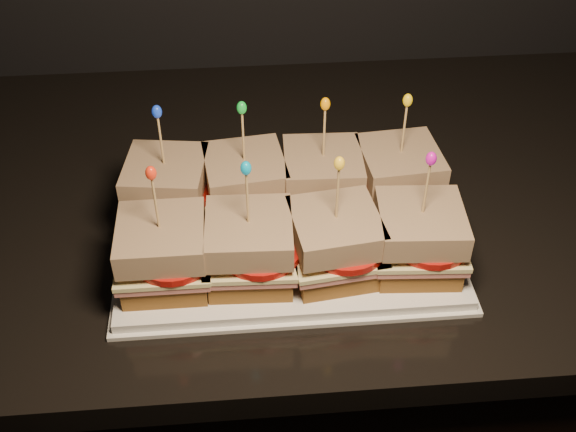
{
  "coord_description": "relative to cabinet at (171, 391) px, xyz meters",
  "views": [
    {
      "loc": [
        -0.37,
        0.85,
        1.52
      ],
      "look_at": [
        -0.31,
        1.52,
        0.94
      ],
      "focal_mm": 45.0,
      "sensor_mm": 36.0,
      "label": 1
    }
  ],
  "objects": [
    {
      "name": "platter",
      "position": [
        0.2,
        -0.13,
        0.47
      ],
      "size": [
        0.42,
        0.26,
        0.02
      ],
      "primitive_type": "cube",
      "color": "white",
      "rests_on": "granite_slab"
    },
    {
      "name": "sandwich_4_bread_bot",
      "position": [
        0.05,
        -0.19,
        0.49
      ],
      "size": [
        0.1,
        0.1,
        0.03
      ],
      "primitive_type": "cube",
      "rotation": [
        0.0,
        0.0,
        -0.0
      ],
      "color": "#573817",
      "rests_on": "platter"
    },
    {
      "name": "sandwich_2_ham",
      "position": [
        0.25,
        -0.07,
        0.51
      ],
      "size": [
        0.11,
        0.11,
        0.01
      ],
      "primitive_type": "cube",
      "rotation": [
        0.0,
        0.0,
        -0.04
      ],
      "color": "#CC6260",
      "rests_on": "sandwich_2_bread_bot"
    },
    {
      "name": "platter_rim",
      "position": [
        0.2,
        -0.13,
        0.47
      ],
      "size": [
        0.43,
        0.27,
        0.01
      ],
      "primitive_type": "cube",
      "color": "white",
      "rests_on": "granite_slab"
    },
    {
      "name": "sandwich_4_tomato",
      "position": [
        0.06,
        -0.2,
        0.53
      ],
      "size": [
        0.1,
        0.1,
        0.01
      ],
      "primitive_type": "cylinder",
      "color": "#B0140D",
      "rests_on": "sandwich_4_cheese"
    },
    {
      "name": "sandwich_0_pick",
      "position": [
        0.05,
        -0.07,
        0.59
      ],
      "size": [
        0.0,
        0.0,
        0.09
      ],
      "primitive_type": "cylinder",
      "color": "tan",
      "rests_on": "sandwich_0_bread_top"
    },
    {
      "name": "sandwich_5_pick",
      "position": [
        0.15,
        -0.19,
        0.59
      ],
      "size": [
        0.0,
        0.0,
        0.09
      ],
      "primitive_type": "cylinder",
      "color": "tan",
      "rests_on": "sandwich_5_bread_top"
    },
    {
      "name": "sandwich_6_frill",
      "position": [
        0.25,
        -0.19,
        0.64
      ],
      "size": [
        0.01,
        0.01,
        0.02
      ],
      "primitive_type": "ellipsoid",
      "color": "yellow",
      "rests_on": "sandwich_6_pick"
    },
    {
      "name": "sandwich_3_bread_top",
      "position": [
        0.35,
        -0.07,
        0.55
      ],
      "size": [
        0.11,
        0.11,
        0.03
      ],
      "primitive_type": "cube",
      "rotation": [
        0.0,
        0.0,
        0.08
      ],
      "color": "#542A13",
      "rests_on": "sandwich_3_tomato"
    },
    {
      "name": "sandwich_0_bread_top",
      "position": [
        0.05,
        -0.07,
        0.55
      ],
      "size": [
        0.11,
        0.11,
        0.03
      ],
      "primitive_type": "cube",
      "rotation": [
        0.0,
        0.0,
        -0.14
      ],
      "color": "#542A13",
      "rests_on": "sandwich_0_tomato"
    },
    {
      "name": "sandwich_4_cheese",
      "position": [
        0.05,
        -0.19,
        0.52
      ],
      "size": [
        0.11,
        0.1,
        0.01
      ],
      "primitive_type": "cube",
      "rotation": [
        0.0,
        0.0,
        -0.0
      ],
      "color": "beige",
      "rests_on": "sandwich_4_ham"
    },
    {
      "name": "sandwich_3_tomato",
      "position": [
        0.36,
        -0.08,
        0.53
      ],
      "size": [
        0.1,
        0.1,
        0.01
      ],
      "primitive_type": "cylinder",
      "color": "#B0140D",
      "rests_on": "sandwich_3_cheese"
    },
    {
      "name": "sandwich_3_frill",
      "position": [
        0.35,
        -0.07,
        0.64
      ],
      "size": [
        0.01,
        0.01,
        0.02
      ],
      "primitive_type": "ellipsoid",
      "color": "yellow",
      "rests_on": "sandwich_3_pick"
    },
    {
      "name": "sandwich_0_frill",
      "position": [
        0.05,
        -0.07,
        0.64
      ],
      "size": [
        0.01,
        0.01,
        0.02
      ],
      "primitive_type": "ellipsoid",
      "color": "blue",
      "rests_on": "sandwich_0_pick"
    },
    {
      "name": "sandwich_6_pick",
      "position": [
        0.25,
        -0.19,
        0.59
      ],
      "size": [
        0.0,
        0.0,
        0.09
      ],
      "primitive_type": "cylinder",
      "color": "tan",
      "rests_on": "sandwich_6_bread_top"
    },
    {
      "name": "sandwich_5_bread_top",
      "position": [
        0.15,
        -0.19,
        0.55
      ],
      "size": [
        0.1,
        0.1,
        0.03
      ],
      "primitive_type": "cube",
      "rotation": [
        0.0,
        0.0,
        -0.04
      ],
      "color": "#542A13",
      "rests_on": "sandwich_5_tomato"
    },
    {
      "name": "sandwich_1_bread_bot",
      "position": [
        0.15,
        -0.07,
        0.49
      ],
      "size": [
        0.11,
        0.11,
        0.03
      ],
      "primitive_type": "cube",
      "rotation": [
        0.0,
        0.0,
        0.11
      ],
      "color": "#573817",
      "rests_on": "platter"
    },
    {
      "name": "sandwich_7_bread_bot",
      "position": [
        0.35,
        -0.19,
        0.49
      ],
      "size": [
        0.1,
        0.1,
        0.03
      ],
      "primitive_type": "cube",
      "rotation": [
        0.0,
        0.0,
        -0.07
      ],
      "color": "#573817",
      "rests_on": "platter"
    },
    {
      "name": "sandwich_4_frill",
      "position": [
        0.05,
        -0.19,
        0.64
      ],
      "size": [
        0.01,
        0.01,
        0.02
      ],
      "primitive_type": "ellipsoid",
      "color": "red",
      "rests_on": "sandwich_4_pick"
    },
    {
      "name": "sandwich_7_cheese",
      "position": [
        0.35,
        -0.19,
        0.52
      ],
      "size": [
        0.11,
        0.11,
        0.01
      ],
      "primitive_type": "cube",
      "rotation": [
        0.0,
        0.0,
        -0.07
      ],
      "color": "beige",
      "rests_on": "sandwich_7_ham"
    },
    {
      "name": "sandwich_1_bread_top",
      "position": [
        0.15,
        -0.07,
        0.55
      ],
      "size": [
        0.11,
        0.11,
        0.03
      ],
      "primitive_type": "cube",
      "rotation": [
        0.0,
        0.0,
        0.11
      ],
      "color": "#542A13",
      "rests_on": "sandwich_1_tomato"
    },
    {
      "name": "sandwich_2_bread_bot",
      "position": [
        0.25,
        -0.07,
        0.49
      ],
      "size": [
        0.1,
        0.1,
        0.03
      ],
      "primitive_type": "cube",
      "rotation": [
        0.0,
        0.0,
        -0.04
      ],
      "color": "#573817",
      "rests_on": "platter"
    },
    {
      "name": "sandwich_5_tomato",
      "position": [
        0.16,
        -0.2,
        0.53
      ],
      "size": [
        0.1,
        0.1,
        0.01
      ],
      "primitive_type": "cylinder",
      "color": "#B0140D",
      "rests_on": "sandwich_5_cheese"
    },
    {
      "name": "sandwich_6_ham",
      "position": [
        0.25,
        -0.19,
        0.51
      ],
      "size": [
        0.12,
        0.11,
        0.01
      ],
      "primitive_type": "cube",
      "rotation": [
        0.0,
        0.0,
        0.13
      ],
      "color": "#CC6260",
      "rests_on": "sandwich_6_bread_bot"
    },
    {
      "name": "sandwich_5_cheese",
      "position": [
        0.15,
        -0.19,
        0.52
      ],
      "size": [
        0.11,
        0.11,
        0.01
      ],
      "primitive_type": "cube",
      "rotation": [
        0.0,
        0.0,
        -0.04
      ],
      "color": "beige",
      "rests_on": "sandwich_5_ham"
    },
    {
      "name": "cabinet",
      "position": [
        0.0,
        0.0,
        0.0
      ],
      "size": [
        2.45,
        0.67,
        0.85
      ],
      "primitive_type": "cube",
      "color": "black",
      "rests_on": "ground"
    },
    {
      "name": "sandwich_2_bread_top",
      "position": [
        0.25,
        -0.07,
        0.55
      ],
      "size": [
        0.1,
        0.1,
        0.03
      ],
      "primitive_type": "cube",
      "rotation": [
        0.0,
        0.0,
        -0.04
      ],
      "color": "#542A13",
      "rests_on": "sandwich_2_tomato"
    },
    {
      "name": "sandwich_2_pick",
      "position": [
        0.25,
        -0.07,
        0.59
      ],
      "size": [
        0.0,
        0.0,
        0.09
      ],
      "primitive_type": "cylinder",
      "color": "tan",
      "rests_on": "sandwich_2_bread_top"
    },
    {
      "name": "sandwich_3_pick",
      "position": [
        0.35,
        -0.07,
        0.59
      ],
      "size": [
        0.0,
        0.0,
        0.09
      ],
      "primitive_type": "cylinder",
      "color": "tan",
      "rests_on": "sandwich_3_bread_top"
    },
    {
      "name": "sandwich_0_cheese",
      "position": [
        0.05,
        -0.07,
        0.52
      ],
      "size": [
        0.12,
        0.12,
        0.01
      ],
      "primitive_type": "cube",
      "rotation": [
        0.0,
        0.0,
        -0.14
      ],
      "color": "beige",
      "rests_on": "sandwich_0_ham"
    },
    {
      "name": "sandwich_0_bread_bot",
      "position": [
        0.05,
        -0.07,
        0.49
      ],
      "size": [
        0.11,
        0.11,
        0.03
      ],
      "primitive_type": "cube",
      "rotation": [
        0.0,
        0.0,
        -0.14
      ],
      "color": "#573817",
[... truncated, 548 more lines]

